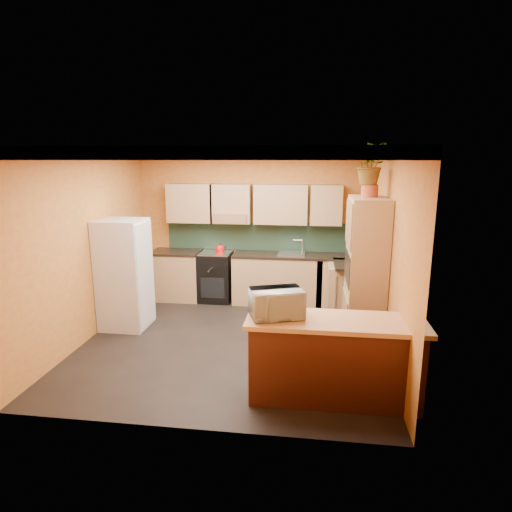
{
  "coord_description": "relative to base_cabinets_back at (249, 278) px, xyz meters",
  "views": [
    {
      "loc": [
        1.11,
        -5.7,
        2.59
      ],
      "look_at": [
        0.3,
        0.45,
        1.18
      ],
      "focal_mm": 30.0,
      "sensor_mm": 36.0,
      "label": 1
    }
  ],
  "objects": [
    {
      "name": "room_shell",
      "position": [
        0.03,
        -1.52,
        1.65
      ],
      "size": [
        4.24,
        4.24,
        2.72
      ],
      "color": "black",
      "rests_on": "ground"
    },
    {
      "name": "base_cabinets_back",
      "position": [
        0.0,
        0.0,
        0.0
      ],
      "size": [
        3.65,
        0.6,
        0.88
      ],
      "primitive_type": "cube",
      "color": "tan",
      "rests_on": "ground"
    },
    {
      "name": "countertop_back",
      "position": [
        0.0,
        -0.0,
        0.46
      ],
      "size": [
        3.65,
        0.62,
        0.04
      ],
      "primitive_type": "cube",
      "color": "black",
      "rests_on": "base_cabinets_back"
    },
    {
      "name": "stove",
      "position": [
        -0.62,
        -0.0,
        0.02
      ],
      "size": [
        0.58,
        0.58,
        0.91
      ],
      "primitive_type": "cube",
      "color": "black",
      "rests_on": "ground"
    },
    {
      "name": "kettle",
      "position": [
        -0.53,
        -0.05,
        0.56
      ],
      "size": [
        0.19,
        0.19,
        0.18
      ],
      "primitive_type": null,
      "rotation": [
        0.0,
        0.0,
        -0.12
      ],
      "color": "#BB110C",
      "rests_on": "stove"
    },
    {
      "name": "sink",
      "position": [
        0.78,
        0.0,
        0.5
      ],
      "size": [
        0.48,
        0.4,
        0.03
      ],
      "primitive_type": "cube",
      "color": "silver",
      "rests_on": "countertop_back"
    },
    {
      "name": "base_cabinets_right",
      "position": [
        1.81,
        -0.57,
        0.0
      ],
      "size": [
        0.6,
        0.8,
        0.88
      ],
      "primitive_type": "cube",
      "color": "tan",
      "rests_on": "ground"
    },
    {
      "name": "countertop_right",
      "position": [
        1.81,
        -0.57,
        0.46
      ],
      "size": [
        0.62,
        0.8,
        0.04
      ],
      "primitive_type": "cube",
      "color": "black",
      "rests_on": "base_cabinets_right"
    },
    {
      "name": "fridge",
      "position": [
        -1.74,
        -1.44,
        0.41
      ],
      "size": [
        0.68,
        0.66,
        1.7
      ],
      "primitive_type": "cube",
      "color": "silver",
      "rests_on": "ground"
    },
    {
      "name": "pantry",
      "position": [
        1.86,
        -1.74,
        0.61
      ],
      "size": [
        0.48,
        0.9,
        2.1
      ],
      "primitive_type": "cube",
      "color": "tan",
      "rests_on": "ground"
    },
    {
      "name": "fern_pot",
      "position": [
        1.86,
        -1.69,
        1.74
      ],
      "size": [
        0.22,
        0.22,
        0.16
      ],
      "primitive_type": "cylinder",
      "color": "#A44327",
      "rests_on": "pantry"
    },
    {
      "name": "fern",
      "position": [
        1.86,
        -1.69,
        2.09
      ],
      "size": [
        0.57,
        0.52,
        0.53
      ],
      "primitive_type": "imported",
      "rotation": [
        0.0,
        0.0,
        -0.26
      ],
      "color": "tan",
      "rests_on": "fern_pot"
    },
    {
      "name": "breakfast_bar",
      "position": [
        1.4,
        -3.16,
        0.0
      ],
      "size": [
        1.8,
        0.55,
        0.88
      ],
      "primitive_type": "cube",
      "color": "#441F0F",
      "rests_on": "ground"
    },
    {
      "name": "bar_top",
      "position": [
        1.4,
        -3.16,
        0.47
      ],
      "size": [
        1.9,
        0.65,
        0.05
      ],
      "primitive_type": "cube",
      "color": "tan",
      "rests_on": "breakfast_bar"
    },
    {
      "name": "microwave",
      "position": [
        0.76,
        -3.16,
        0.64
      ],
      "size": [
        0.65,
        0.54,
        0.31
      ],
      "primitive_type": "imported",
      "rotation": [
        0.0,
        0.0,
        0.34
      ],
      "color": "silver",
      "rests_on": "bar_top"
    }
  ]
}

